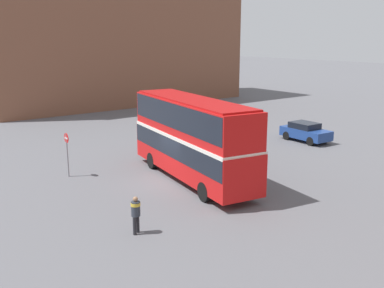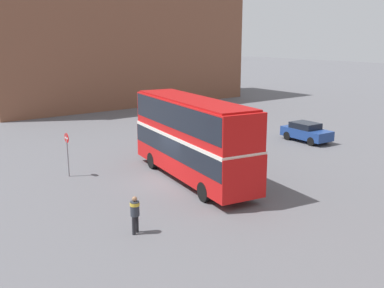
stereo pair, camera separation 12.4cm
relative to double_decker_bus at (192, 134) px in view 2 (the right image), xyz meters
The scene contains 7 objects.
ground_plane 3.06m from the double_decker_bus, 114.07° to the right, with size 240.00×240.00×0.00m, color #5B5B60.
building_row_left 33.93m from the double_decker_bus, 159.11° to the left, with size 12.09×32.14×16.50m.
double_decker_bus is the anchor object (origin of this frame).
pedestrian_foreground 7.94m from the double_decker_bus, 55.44° to the right, with size 0.55×0.55×1.66m.
parked_car_kerb_near 10.47m from the double_decker_bus, 140.90° to the left, with size 4.30×2.19×1.57m.
parked_car_kerb_far 13.51m from the double_decker_bus, 99.87° to the left, with size 4.09×2.03×1.50m.
no_entry_sign 7.45m from the double_decker_bus, 132.14° to the right, with size 0.58×0.08×2.65m.
Camera 2 is at (20.45, -13.91, 8.14)m, focal length 42.00 mm.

